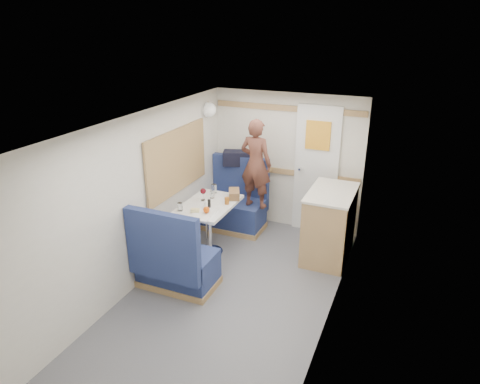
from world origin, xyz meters
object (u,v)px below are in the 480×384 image
at_px(cheese_block, 195,210).
at_px(salt_grinder, 206,205).
at_px(tray, 202,215).
at_px(bench_near, 175,265).
at_px(bread_loaf, 234,194).
at_px(tumbler_left, 180,207).
at_px(beer_glass, 227,201).
at_px(person, 256,164).
at_px(pepper_grinder, 209,203).
at_px(duffel_bag, 238,158).
at_px(wine_glass, 203,192).
at_px(orange_fruit, 206,210).
at_px(dinette_table, 208,215).
at_px(dome_light, 209,110).
at_px(tumbler_right, 212,195).
at_px(galley_counter, 329,224).
at_px(tumbler_mid, 214,189).
at_px(bench_far, 235,208).

relative_size(cheese_block, salt_grinder, 1.06).
bearing_deg(tray, bench_near, -100.40).
height_order(salt_grinder, bread_loaf, bread_loaf).
relative_size(tumbler_left, beer_glass, 1.12).
height_order(person, pepper_grinder, person).
relative_size(duffel_bag, wine_glass, 2.64).
xyz_separation_m(bench_near, salt_grinder, (0.04, 0.74, 0.47)).
bearing_deg(beer_glass, pepper_grinder, -133.05).
xyz_separation_m(orange_fruit, pepper_grinder, (-0.06, 0.20, -0.01)).
bearing_deg(dinette_table, wine_glass, 144.34).
xyz_separation_m(dome_light, tray, (0.49, -1.20, -1.02)).
xyz_separation_m(bench_near, wine_glass, (-0.11, 0.94, 0.54)).
xyz_separation_m(tumbler_right, beer_glass, (0.26, -0.10, -0.00)).
distance_m(tumbler_left, salt_grinder, 0.32).
distance_m(galley_counter, cheese_block, 1.74).
bearing_deg(salt_grinder, duffel_bag, 94.22).
height_order(bench_near, bread_loaf, bench_near).
height_order(tray, tumbler_mid, tumbler_mid).
bearing_deg(galley_counter, pepper_grinder, -155.65).
xyz_separation_m(beer_glass, salt_grinder, (-0.19, -0.22, 0.00)).
height_order(dome_light, tumbler_mid, dome_light).
distance_m(dinette_table, beer_glass, 0.31).
relative_size(bench_near, beer_glass, 11.39).
relative_size(galley_counter, duffel_bag, 2.07).
height_order(bench_near, pepper_grinder, bench_near).
xyz_separation_m(tray, wine_glass, (-0.20, 0.42, 0.11)).
bearing_deg(cheese_block, dinette_table, 86.32).
bearing_deg(beer_glass, dome_light, 128.94).
relative_size(person, bread_loaf, 4.98).
bearing_deg(tumbler_left, beer_glass, 42.36).
relative_size(person, pepper_grinder, 12.22).
bearing_deg(pepper_grinder, galley_counter, 24.35).
xyz_separation_m(wine_glass, beer_glass, (0.33, 0.01, -0.08)).
distance_m(dinette_table, tumbler_left, 0.44).
relative_size(bench_near, orange_fruit, 13.08).
height_order(bench_far, tumbler_left, bench_far).
relative_size(dome_light, tray, 0.60).
distance_m(dinette_table, galley_counter, 1.57).
height_order(dinette_table, cheese_block, cheese_block).
xyz_separation_m(orange_fruit, salt_grinder, (-0.09, 0.16, -0.01)).
height_order(duffel_bag, tumbler_left, duffel_bag).
bearing_deg(bench_far, cheese_block, -90.97).
bearing_deg(dome_light, tray, -67.91).
xyz_separation_m(bench_far, salt_grinder, (0.04, -0.99, 0.47)).
distance_m(bench_far, salt_grinder, 1.10).
height_order(galley_counter, pepper_grinder, galley_counter).
bearing_deg(bread_loaf, duffel_bag, 109.35).
bearing_deg(dome_light, bench_near, -77.18).
relative_size(dinette_table, tumbler_mid, 7.60).
distance_m(dinette_table, bench_near, 0.90).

